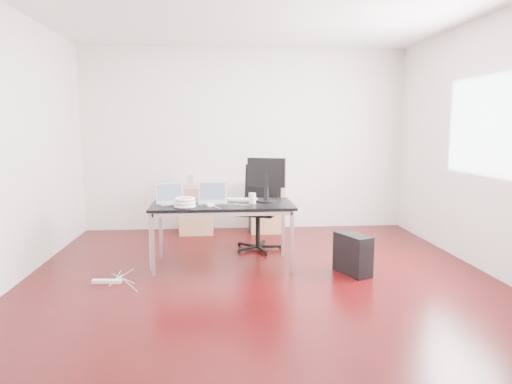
{
  "coord_description": "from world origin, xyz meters",
  "views": [
    {
      "loc": [
        -0.43,
        -4.64,
        1.58
      ],
      "look_at": [
        0.0,
        0.55,
        0.85
      ],
      "focal_mm": 32.0,
      "sensor_mm": 36.0,
      "label": 1
    }
  ],
  "objects": [
    {
      "name": "office_chair",
      "position": [
        0.11,
        1.25,
        0.61
      ],
      "size": [
        0.62,
        0.63,
        1.08
      ],
      "rotation": [
        0.0,
        0.0,
        -0.37
      ],
      "color": "black",
      "rests_on": "ground"
    },
    {
      "name": "pc_tower",
      "position": [
        1.02,
        0.08,
        0.22
      ],
      "size": [
        0.36,
        0.49,
        0.44
      ],
      "primitive_type": "cube",
      "rotation": [
        0.0,
        0.0,
        0.4
      ],
      "color": "black",
      "rests_on": "ground"
    },
    {
      "name": "laptop_left",
      "position": [
        -0.96,
        0.53,
        0.79
      ],
      "size": [
        0.41,
        0.37,
        0.23
      ],
      "rotation": [
        0.0,
        0.0,
        0.47
      ],
      "color": "silver",
      "rests_on": "desk"
    },
    {
      "name": "filing_cabinet_left",
      "position": [
        -0.77,
        2.23,
        0.35
      ],
      "size": [
        0.5,
        0.5,
        0.7
      ],
      "primitive_type": "cube",
      "color": "#AD7756",
      "rests_on": "ground"
    },
    {
      "name": "desk",
      "position": [
        -0.39,
        0.5,
        0.68
      ],
      "size": [
        1.6,
        0.8,
        0.73
      ],
      "color": "black",
      "rests_on": "ground"
    },
    {
      "name": "cup_white",
      "position": [
        -0.05,
        0.46,
        0.79
      ],
      "size": [
        0.1,
        0.1,
        0.12
      ],
      "primitive_type": "cylinder",
      "rotation": [
        0.0,
        0.0,
        0.27
      ],
      "color": "white",
      "rests_on": "desk"
    },
    {
      "name": "keyboard",
      "position": [
        -0.19,
        0.7,
        0.74
      ],
      "size": [
        0.46,
        0.22,
        0.02
      ],
      "primitive_type": "cube",
      "rotation": [
        0.0,
        0.0,
        -0.19
      ],
      "color": "white",
      "rests_on": "desk"
    },
    {
      "name": "cable_coil",
      "position": [
        -0.79,
        0.27,
        0.78
      ],
      "size": [
        0.24,
        0.24,
        0.11
      ],
      "rotation": [
        0.0,
        0.0,
        0.4
      ],
      "color": "white",
      "rests_on": "desk"
    },
    {
      "name": "laptop_right",
      "position": [
        -0.5,
        0.55,
        0.79
      ],
      "size": [
        0.34,
        0.26,
        0.23
      ],
      "rotation": [
        0.0,
        0.0,
        0.03
      ],
      "color": "silver",
      "rests_on": "desk"
    },
    {
      "name": "power_strip",
      "position": [
        -1.59,
        -0.01,
        0.02
      ],
      "size": [
        0.3,
        0.09,
        0.04
      ],
      "primitive_type": "cube",
      "rotation": [
        0.0,
        0.0,
        -0.09
      ],
      "color": "white",
      "rests_on": "ground"
    },
    {
      "name": "cup_brown",
      "position": [
        -0.04,
        0.5,
        0.78
      ],
      "size": [
        0.09,
        0.09,
        0.1
      ],
      "primitive_type": "cylinder",
      "rotation": [
        0.0,
        0.0,
        0.23
      ],
      "color": "brown",
      "rests_on": "desk"
    },
    {
      "name": "monitor",
      "position": [
        0.12,
        0.6,
        1.01
      ],
      "size": [
        0.44,
        0.26,
        0.51
      ],
      "rotation": [
        0.0,
        0.0,
        -0.36
      ],
      "color": "black",
      "rests_on": "desk"
    },
    {
      "name": "filing_cabinet_right",
      "position": [
        0.3,
        2.23,
        0.35
      ],
      "size": [
        0.5,
        0.5,
        0.7
      ],
      "primitive_type": "cube",
      "color": "#AD7756",
      "rests_on": "ground"
    },
    {
      "name": "room_shell",
      "position": [
        0.04,
        0.0,
        1.4
      ],
      "size": [
        5.0,
        5.0,
        5.0
      ],
      "color": "#310506",
      "rests_on": "ground"
    },
    {
      "name": "speaker",
      "position": [
        -0.86,
        2.25,
        0.79
      ],
      "size": [
        0.1,
        0.09,
        0.18
      ],
      "primitive_type": "cube",
      "rotation": [
        0.0,
        0.0,
        -0.07
      ],
      "color": "#9E9E9E",
      "rests_on": "filing_cabinet_left"
    },
    {
      "name": "wastebasket",
      "position": [
        0.14,
        2.12,
        0.14
      ],
      "size": [
        0.27,
        0.27,
        0.28
      ],
      "primitive_type": "cylinder",
      "rotation": [
        0.0,
        0.0,
        0.15
      ],
      "color": "black",
      "rests_on": "ground"
    },
    {
      "name": "power_adapter",
      "position": [
        -0.53,
        0.33,
        0.74
      ],
      "size": [
        0.09,
        0.09,
        0.03
      ],
      "primitive_type": "cube",
      "rotation": [
        0.0,
        0.0,
        0.42
      ],
      "color": "white",
      "rests_on": "desk"
    },
    {
      "name": "navy_garment",
      "position": [
        0.25,
        2.25,
        0.74
      ],
      "size": [
        0.32,
        0.26,
        0.09
      ],
      "primitive_type": "cube",
      "rotation": [
        0.0,
        0.0,
        0.07
      ],
      "color": "black",
      "rests_on": "filing_cabinet_right"
    }
  ]
}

